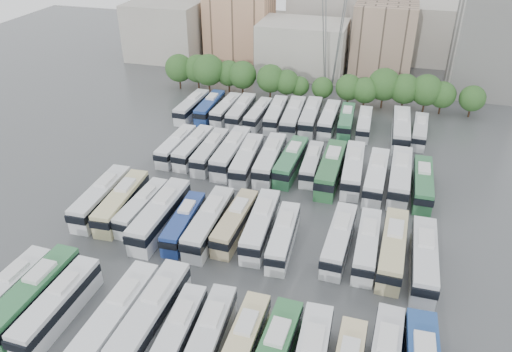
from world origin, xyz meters
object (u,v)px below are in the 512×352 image
(bus_r3_s13, at_px, (420,131))
(bus_r1_s3, at_px, (160,215))
(bus_r0_s6, at_px, (178,334))
(electricity_pylon, at_px, (335,3))
(bus_r2_s2, at_px, (194,147))
(bus_r2_s5, at_px, (247,159))
(bus_r2_s1, at_px, (176,146))
(bus_r2_s13, at_px, (423,183))
(bus_r1_s5, at_px, (209,222))
(bus_r1_s6, at_px, (235,222))
(bus_r1_s0, at_px, (102,197))
(bus_r3_s4, at_px, (258,114))
(bus_r0_s4, at_px, (118,316))
(bus_r0_s7, at_px, (209,338))
(bus_r2_s6, at_px, (270,159))
(bus_r2_s7, at_px, (291,161))
(bus_r3_s6, at_px, (293,117))
(bus_r3_s3, at_px, (241,111))
(bus_r1_s1, at_px, (122,202))
(bus_r3_s10, at_px, (364,124))
(bus_r1_s13, at_px, (424,259))
(bus_r3_s0, at_px, (192,106))
(bus_r0_s5, at_px, (151,315))
(bus_r2_s3, at_px, (210,151))
(bus_r1_s11, at_px, (367,245))
(bus_r0_s0, at_px, (7,292))
(bus_r3_s2, at_px, (226,109))
(bus_r3_s8, at_px, (329,119))
(bus_r2_s9, at_px, (331,168))
(bus_r2_s8, at_px, (312,163))
(bus_r1_s12, at_px, (393,248))
(bus_r1_s2, at_px, (142,207))
(bus_r1_s10, at_px, (339,239))
(bus_r2_s10, at_px, (353,169))
(bus_r3_s12, at_px, (401,129))
(bus_r1_s4, at_px, (184,223))
(bus_r0_s1, at_px, (33,295))
(apartment_tower, at_px, (493,32))
(bus_r3_s5, at_px, (276,114))
(bus_r1_s7, at_px, (261,225))
(bus_r3_s1, at_px, (210,107))
(bus_r2_s12, at_px, (400,176))
(bus_r0_s8, at_px, (242,346))
(bus_r3_s7, at_px, (310,117))

(bus_r3_s13, bearing_deg, bus_r1_s3, -129.18)
(bus_r0_s6, bearing_deg, electricity_pylon, 85.14)
(bus_r2_s2, distance_m, bus_r2_s5, 10.03)
(bus_r2_s1, height_order, bus_r2_s13, bus_r2_s13)
(bus_r1_s5, height_order, bus_r1_s6, bus_r1_s5)
(bus_r1_s0, relative_size, bus_r3_s4, 1.16)
(bus_r0_s4, height_order, bus_r0_s7, bus_r0_s4)
(bus_r2_s6, bearing_deg, bus_r2_s7, 6.90)
(bus_r2_s7, relative_size, bus_r3_s6, 0.93)
(bus_r3_s3, bearing_deg, bus_r1_s1, -100.71)
(bus_r1_s5, bearing_deg, bus_r3_s10, 66.01)
(bus_r1_s13, distance_m, bus_r2_s2, 41.41)
(bus_r1_s0, distance_m, bus_r3_s0, 33.95)
(bus_r0_s5, distance_m, bus_r2_s3, 36.09)
(bus_r1_s11, relative_size, bus_r2_s3, 0.98)
(bus_r2_s2, bearing_deg, bus_r2_s13, -0.47)
(bus_r0_s0, distance_m, bus_r0_s7, 22.98)
(bus_r3_s2, height_order, bus_r3_s8, bus_r3_s8)
(bus_r0_s6, xyz_separation_m, bus_r2_s6, (-0.04, 36.48, 0.25))
(bus_r2_s9, bearing_deg, bus_r2_s8, 155.45)
(bus_r0_s5, bearing_deg, bus_r1_s5, 91.23)
(bus_r1_s12, height_order, bus_r2_s5, bus_r1_s12)
(bus_r1_s2, bearing_deg, bus_r1_s10, 2.72)
(bus_r1_s10, bearing_deg, bus_r2_s10, 93.11)
(bus_r3_s12, bearing_deg, bus_r0_s6, -111.56)
(bus_r2_s2, bearing_deg, bus_r1_s4, -69.14)
(electricity_pylon, distance_m, bus_r1_s6, 57.99)
(bus_r0_s1, xyz_separation_m, bus_r1_s2, (3.19, 18.62, -0.30))
(apartment_tower, bearing_deg, bus_r1_s13, -100.84)
(bus_r1_s3, bearing_deg, bus_r3_s5, 80.71)
(bus_r0_s1, bearing_deg, bus_r3_s13, 55.24)
(bus_r2_s7, relative_size, bus_r3_s3, 1.03)
(bus_r1_s12, xyz_separation_m, bus_r2_s7, (-16.35, 18.00, -0.08))
(bus_r0_s1, bearing_deg, bus_r1_s7, 44.91)
(bus_r3_s1, xyz_separation_m, bus_r3_s5, (13.27, 0.06, 0.06))
(bus_r0_s6, xyz_separation_m, bus_r2_s12, (19.88, 36.50, 0.34))
(bus_r0_s4, distance_m, bus_r2_s12, 44.91)
(bus_r1_s3, bearing_deg, bus_r2_s12, 33.12)
(bus_r2_s10, distance_m, bus_r2_s13, 10.31)
(bus_r1_s3, distance_m, bus_r3_s2, 36.71)
(apartment_tower, relative_size, bus_r0_s7, 2.16)
(bus_r0_s8, relative_size, bus_r1_s4, 1.06)
(bus_r1_s5, distance_m, bus_r3_s7, 37.28)
(bus_r2_s12, height_order, bus_r3_s10, bus_r2_s12)
(electricity_pylon, relative_size, bus_r3_s6, 2.53)
(bus_r1_s1, xyz_separation_m, bus_r2_s13, (39.76, 16.38, -0.07))
(bus_r2_s10, bearing_deg, bus_r3_s0, 151.34)
(bus_r0_s5, height_order, bus_r1_s7, bus_r0_s5)
(bus_r2_s3, height_order, bus_r3_s2, bus_r2_s3)
(bus_r1_s10, xyz_separation_m, bus_r3_s10, (-0.15, 35.68, -0.21))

